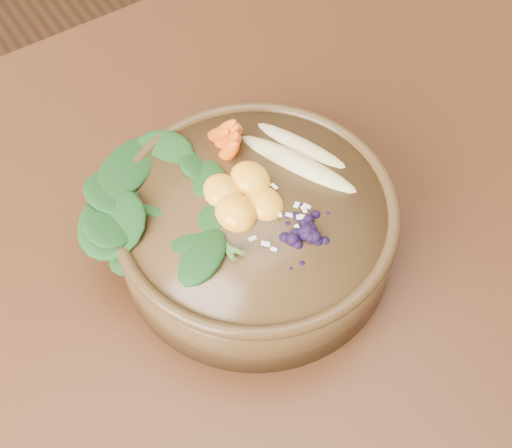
% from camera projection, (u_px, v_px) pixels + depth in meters
% --- Properties ---
extents(ground, '(4.00, 4.00, 0.00)m').
position_uv_depth(ground, '(313.00, 403.00, 1.49)').
color(ground, '#381E0F').
rests_on(ground, ground).
extents(dining_table, '(1.60, 0.90, 0.75)m').
position_uv_depth(dining_table, '(345.00, 224.00, 0.95)').
color(dining_table, '#331C0C').
rests_on(dining_table, ground).
extents(stoneware_bowl, '(0.39, 0.39, 0.08)m').
position_uv_depth(stoneware_bowl, '(256.00, 229.00, 0.79)').
color(stoneware_bowl, '#51371A').
rests_on(stoneware_bowl, dining_table).
extents(kale_heap, '(0.25, 0.24, 0.05)m').
position_uv_depth(kale_heap, '(180.00, 195.00, 0.73)').
color(kale_heap, '#174117').
rests_on(kale_heap, stoneware_bowl).
extents(carrot_cluster, '(0.08, 0.08, 0.08)m').
position_uv_depth(carrot_cluster, '(225.00, 116.00, 0.77)').
color(carrot_cluster, '#E35D13').
rests_on(carrot_cluster, stoneware_bowl).
extents(banana_halves, '(0.11, 0.18, 0.03)m').
position_uv_depth(banana_halves, '(300.00, 146.00, 0.78)').
color(banana_halves, '#E0CC84').
rests_on(banana_halves, stoneware_bowl).
extents(mandarin_cluster, '(0.12, 0.12, 0.03)m').
position_uv_depth(mandarin_cluster, '(243.00, 188.00, 0.75)').
color(mandarin_cluster, orange).
rests_on(mandarin_cluster, stoneware_bowl).
extents(blueberry_pile, '(0.17, 0.15, 0.04)m').
position_uv_depth(blueberry_pile, '(308.00, 223.00, 0.72)').
color(blueberry_pile, black).
rests_on(blueberry_pile, stoneware_bowl).
extents(coconut_flakes, '(0.12, 0.10, 0.01)m').
position_uv_depth(coconut_flakes, '(273.00, 213.00, 0.74)').
color(coconut_flakes, white).
rests_on(coconut_flakes, stoneware_bowl).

